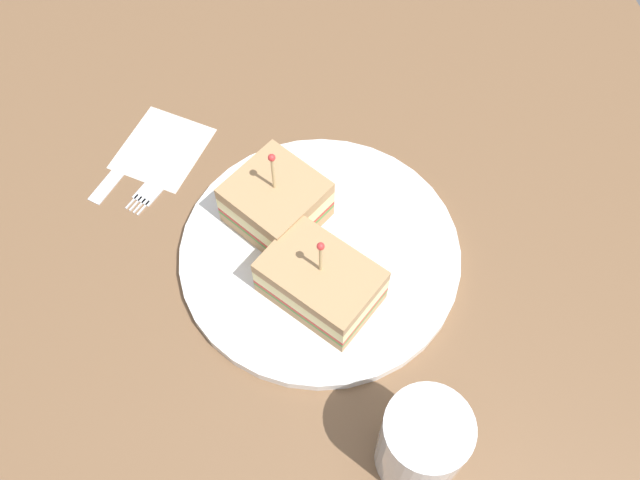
# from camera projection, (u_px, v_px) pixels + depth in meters

# --- Properties ---
(ground_plane) EXTENTS (0.92, 0.92, 0.02)m
(ground_plane) POSITION_uv_depth(u_px,v_px,m) (320.00, 261.00, 0.70)
(ground_plane) COLOR brown
(plate) EXTENTS (0.28, 0.28, 0.01)m
(plate) POSITION_uv_depth(u_px,v_px,m) (320.00, 253.00, 0.69)
(plate) COLOR white
(plate) RESTS_ON ground_plane
(sandwich_half_front) EXTENTS (0.11, 0.11, 0.10)m
(sandwich_half_front) POSITION_uv_depth(u_px,v_px,m) (276.00, 202.00, 0.68)
(sandwich_half_front) COLOR tan
(sandwich_half_front) RESTS_ON plate
(sandwich_half_back) EXTENTS (0.12, 0.12, 0.09)m
(sandwich_half_back) POSITION_uv_depth(u_px,v_px,m) (321.00, 282.00, 0.64)
(sandwich_half_back) COLOR tan
(sandwich_half_back) RESTS_ON plate
(drink_glass) EXTENTS (0.07, 0.07, 0.10)m
(drink_glass) POSITION_uv_depth(u_px,v_px,m) (421.00, 445.00, 0.56)
(drink_glass) COLOR silver
(drink_glass) RESTS_ON ground_plane
(napkin) EXTENTS (0.12, 0.13, 0.00)m
(napkin) POSITION_uv_depth(u_px,v_px,m) (163.00, 148.00, 0.76)
(napkin) COLOR beige
(napkin) RESTS_ON ground_plane
(fork) EXTENTS (0.09, 0.10, 0.00)m
(fork) POSITION_uv_depth(u_px,v_px,m) (159.00, 181.00, 0.74)
(fork) COLOR silver
(fork) RESTS_ON ground_plane
(knife) EXTENTS (0.09, 0.11, 0.00)m
(knife) POSITION_uv_depth(u_px,v_px,m) (126.00, 162.00, 0.75)
(knife) COLOR silver
(knife) RESTS_ON ground_plane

